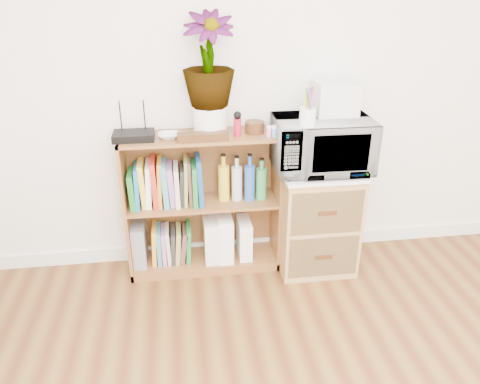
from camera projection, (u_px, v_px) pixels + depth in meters
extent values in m
cube|color=white|center=(251.00, 244.00, 3.43)|extent=(4.00, 0.02, 0.10)
cube|color=brown|center=(203.00, 204.00, 3.07)|extent=(1.00, 0.30, 0.95)
cube|color=#9E7542|center=(315.00, 219.00, 3.15)|extent=(0.50, 0.45, 0.70)
imported|color=silver|center=(322.00, 144.00, 2.91)|extent=(0.60, 0.41, 0.33)
cylinder|color=white|center=(307.00, 117.00, 2.70)|extent=(0.09, 0.09, 0.10)
cube|color=silver|center=(335.00, 98.00, 2.89)|extent=(0.26, 0.21, 0.20)
cube|color=black|center=(134.00, 136.00, 2.79)|extent=(0.24, 0.17, 0.04)
imported|color=silver|center=(169.00, 136.00, 2.81)|extent=(0.13, 0.13, 0.03)
cylinder|color=white|center=(210.00, 120.00, 2.86)|extent=(0.21, 0.21, 0.17)
imported|color=#2C6F2F|center=(208.00, 60.00, 2.70)|extent=(0.31, 0.31, 0.55)
cube|color=#321B0D|center=(203.00, 137.00, 2.77)|extent=(0.30, 0.08, 0.05)
cylinder|color=#AD1529|center=(237.00, 127.00, 2.84)|extent=(0.05, 0.05, 0.11)
cylinder|color=#381E0F|center=(255.00, 127.00, 2.91)|extent=(0.12, 0.12, 0.07)
cube|color=pink|center=(274.00, 132.00, 2.83)|extent=(0.12, 0.04, 0.06)
cube|color=slate|center=(140.00, 243.00, 3.13)|extent=(0.09, 0.23, 0.29)
cube|color=silver|center=(211.00, 238.00, 3.18)|extent=(0.09, 0.24, 0.30)
cube|color=white|center=(224.00, 236.00, 3.19)|extent=(0.10, 0.25, 0.32)
cube|color=white|center=(244.00, 237.00, 3.22)|extent=(0.09, 0.21, 0.27)
cube|color=#1D6E26|center=(132.00, 189.00, 2.96)|extent=(0.04, 0.20, 0.23)
cube|color=#1B66A7|center=(137.00, 186.00, 2.96)|extent=(0.03, 0.20, 0.27)
cube|color=yellow|center=(143.00, 184.00, 2.96)|extent=(0.05, 0.20, 0.29)
cube|color=white|center=(149.00, 184.00, 2.96)|extent=(0.05, 0.20, 0.28)
cube|color=red|center=(154.00, 182.00, 2.96)|extent=(0.04, 0.20, 0.31)
cube|color=gold|center=(160.00, 183.00, 2.97)|extent=(0.04, 0.20, 0.30)
cube|color=teal|center=(165.00, 183.00, 2.97)|extent=(0.04, 0.20, 0.29)
cube|color=#9C70A8|center=(171.00, 185.00, 2.98)|extent=(0.05, 0.20, 0.26)
cube|color=beige|center=(177.00, 184.00, 2.99)|extent=(0.03, 0.20, 0.26)
cube|color=black|center=(182.00, 185.00, 2.99)|extent=(0.03, 0.20, 0.25)
cube|color=olive|center=(186.00, 181.00, 2.99)|extent=(0.03, 0.20, 0.30)
cube|color=#4D332C|center=(190.00, 181.00, 2.99)|extent=(0.03, 0.20, 0.30)
cube|color=#1D6D2D|center=(194.00, 182.00, 3.00)|extent=(0.03, 0.20, 0.27)
cube|color=navy|center=(199.00, 179.00, 3.00)|extent=(0.04, 0.20, 0.31)
cylinder|color=gold|center=(224.00, 178.00, 3.02)|extent=(0.07, 0.07, 0.31)
cylinder|color=silver|center=(237.00, 179.00, 3.03)|extent=(0.07, 0.07, 0.29)
cylinder|color=#2553AD|center=(249.00, 177.00, 3.04)|extent=(0.07, 0.07, 0.31)
cylinder|color=#348F4D|center=(261.00, 179.00, 3.05)|extent=(0.07, 0.07, 0.27)
cylinder|color=gold|center=(274.00, 176.00, 3.06)|extent=(0.06, 0.06, 0.29)
cube|color=orange|center=(155.00, 243.00, 3.15)|extent=(0.04, 0.19, 0.27)
cube|color=teal|center=(159.00, 244.00, 3.16)|extent=(0.03, 0.19, 0.25)
cube|color=#A06CA2|center=(164.00, 244.00, 3.16)|extent=(0.03, 0.19, 0.24)
cube|color=#C9AC9D|center=(168.00, 244.00, 3.17)|extent=(0.03, 0.19, 0.24)
cube|color=#272727|center=(173.00, 244.00, 3.17)|extent=(0.04, 0.19, 0.23)
cube|color=olive|center=(178.00, 243.00, 3.18)|extent=(0.05, 0.19, 0.24)
cube|color=brown|center=(183.00, 244.00, 3.18)|extent=(0.07, 0.19, 0.23)
cube|color=#1D702F|center=(188.00, 242.00, 3.18)|extent=(0.04, 0.19, 0.25)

